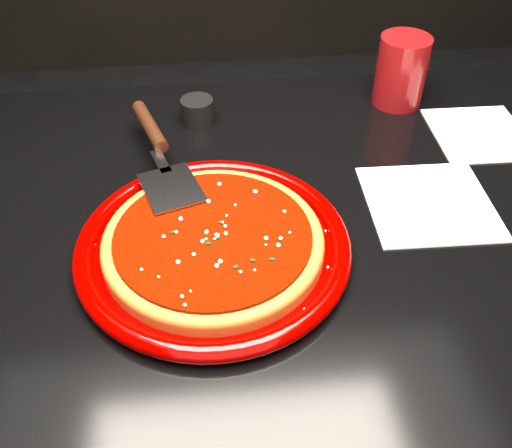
# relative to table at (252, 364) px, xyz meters

# --- Properties ---
(table) EXTENTS (1.20, 0.80, 0.75)m
(table) POSITION_rel_table_xyz_m (0.00, 0.00, 0.00)
(table) COLOR black
(table) RESTS_ON floor
(plate) EXTENTS (0.41, 0.41, 0.03)m
(plate) POSITION_rel_table_xyz_m (-0.06, -0.07, 0.39)
(plate) COLOR #700000
(plate) RESTS_ON table
(pizza_crust) EXTENTS (0.33, 0.33, 0.01)m
(pizza_crust) POSITION_rel_table_xyz_m (-0.06, -0.07, 0.39)
(pizza_crust) COLOR #924C1B
(pizza_crust) RESTS_ON plate
(pizza_crust_rim) EXTENTS (0.33, 0.33, 0.02)m
(pizza_crust_rim) POSITION_rel_table_xyz_m (-0.06, -0.07, 0.40)
(pizza_crust_rim) COLOR #924C1B
(pizza_crust_rim) RESTS_ON plate
(pizza_sauce) EXTENTS (0.29, 0.29, 0.01)m
(pizza_sauce) POSITION_rel_table_xyz_m (-0.06, -0.07, 0.41)
(pizza_sauce) COLOR #690F00
(pizza_sauce) RESTS_ON plate
(parmesan_dusting) EXTENTS (0.25, 0.25, 0.01)m
(parmesan_dusting) POSITION_rel_table_xyz_m (-0.06, -0.07, 0.41)
(parmesan_dusting) COLOR beige
(parmesan_dusting) RESTS_ON plate
(basil_flecks) EXTENTS (0.23, 0.23, 0.00)m
(basil_flecks) POSITION_rel_table_xyz_m (-0.06, -0.07, 0.41)
(basil_flecks) COLOR black
(basil_flecks) RESTS_ON plate
(pizza_server) EXTENTS (0.19, 0.33, 0.02)m
(pizza_server) POSITION_rel_table_xyz_m (-0.13, 0.11, 0.42)
(pizza_server) COLOR #B1B4B8
(pizza_server) RESTS_ON plate
(cup) EXTENTS (0.11, 0.11, 0.12)m
(cup) POSITION_rel_table_xyz_m (0.30, 0.29, 0.44)
(cup) COLOR maroon
(cup) RESTS_ON table
(napkin_a) EXTENTS (0.19, 0.19, 0.00)m
(napkin_a) POSITION_rel_table_xyz_m (0.26, -0.00, 0.38)
(napkin_a) COLOR white
(napkin_a) RESTS_ON table
(napkin_b) EXTENTS (0.16, 0.17, 0.00)m
(napkin_b) POSITION_rel_table_xyz_m (0.41, 0.17, 0.38)
(napkin_b) COLOR white
(napkin_b) RESTS_ON table
(ramekin) EXTENTS (0.06, 0.06, 0.04)m
(ramekin) POSITION_rel_table_xyz_m (-0.07, 0.26, 0.40)
(ramekin) COLOR black
(ramekin) RESTS_ON table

